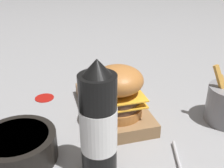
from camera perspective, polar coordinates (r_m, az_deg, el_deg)
ground_plane at (r=0.67m, az=-3.45°, el=-7.20°), size 6.00×6.00×0.00m
serving_board at (r=0.68m, az=0.00°, el=-5.01°), size 0.27×0.15×0.03m
burger at (r=0.59m, az=1.31°, el=-1.45°), size 0.11×0.11×0.12m
ketchup_bottle at (r=0.46m, az=-2.97°, el=-8.82°), size 0.07×0.07×0.22m
side_bowl at (r=0.56m, az=-19.77°, el=-12.70°), size 0.15×0.15×0.06m
ketchup_puddle at (r=0.78m, az=-14.50°, el=-2.89°), size 0.05×0.05×0.00m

